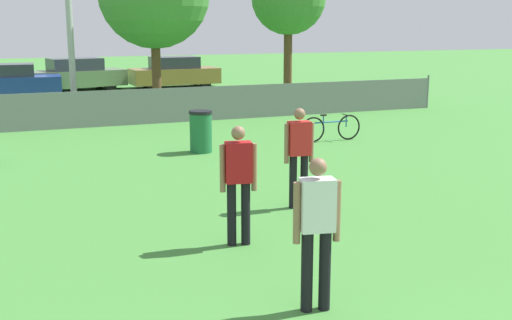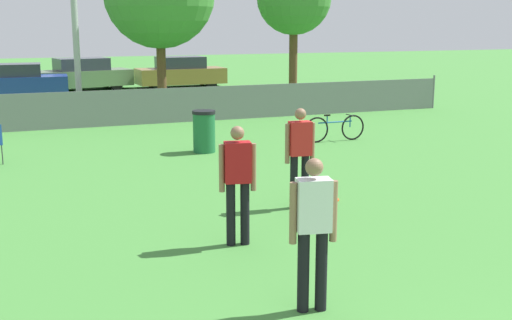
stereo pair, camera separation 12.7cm
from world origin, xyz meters
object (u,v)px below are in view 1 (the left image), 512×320
bicycle_sideline (331,128)px  parked_car_tan (175,73)px  player_defender_red (299,151)px  parked_car_olive (76,75)px  frisbee_disc (331,199)px  player_thrower_red (238,178)px  trash_bin (201,131)px  player_receiver_white (317,225)px  parked_car_blue (6,81)px

bicycle_sideline → parked_car_tan: size_ratio=0.41×
player_defender_red → parked_car_tan: (3.53, 21.19, -0.27)m
parked_car_olive → parked_car_tan: (4.66, -0.34, -0.00)m
frisbee_disc → parked_car_olive: bearing=95.0°
player_thrower_red → frisbee_disc: (2.34, 1.58, -0.96)m
player_thrower_red → parked_car_olive: player_thrower_red is taller
player_thrower_red → frisbee_disc: 2.99m
bicycle_sideline → trash_bin: (-3.66, -0.13, 0.16)m
player_receiver_white → player_thrower_red: bearing=102.1°
player_receiver_white → parked_car_tan: player_receiver_white is taller
trash_bin → parked_car_olive: (-1.03, 16.31, 0.20)m
player_defender_red → bicycle_sideline: bearing=62.0°
bicycle_sideline → parked_car_blue: parked_car_blue is taller
player_receiver_white → parked_car_tan: 25.40m
parked_car_blue → parked_car_tan: size_ratio=1.06×
player_receiver_white → frisbee_disc: size_ratio=6.48×
bicycle_sideline → parked_car_olive: 16.86m
player_thrower_red → bicycle_sideline: player_thrower_red is taller
frisbee_disc → parked_car_tan: size_ratio=0.06×
parked_car_tan → trash_bin: bearing=-104.4°
player_thrower_red → bicycle_sideline: 8.50m
player_defender_red → parked_car_blue: player_defender_red is taller
frisbee_disc → trash_bin: 5.11m
player_receiver_white → trash_bin: player_receiver_white is taller
player_defender_red → parked_car_tan: player_defender_red is taller
trash_bin → parked_car_olive: size_ratio=0.22×
parked_car_blue → player_thrower_red: bearing=-79.3°
trash_bin → parked_car_blue: (-4.11, 14.40, 0.16)m
player_defender_red → bicycle_sideline: player_defender_red is taller
player_defender_red → trash_bin: (-0.11, 5.22, -0.46)m
player_receiver_white → player_defender_red: bearing=78.2°
player_receiver_white → bicycle_sideline: bearing=71.8°
player_defender_red → parked_car_olive: (-1.13, 21.53, -0.26)m
player_defender_red → player_thrower_red: bearing=-133.7°
parked_car_olive → parked_car_tan: size_ratio=1.10×
player_thrower_red → player_receiver_white: size_ratio=1.00×
player_receiver_white → bicycle_sideline: (5.13, 9.03, -0.62)m
player_defender_red → parked_car_olive: player_defender_red is taller
bicycle_sideline → parked_car_olive: (-4.69, 16.19, 0.36)m
bicycle_sideline → trash_bin: bearing=-178.5°
trash_bin → parked_car_blue: parked_car_blue is taller
player_defender_red → parked_car_tan: 21.49m
player_thrower_red → parked_car_blue: (-2.61, 21.00, -0.30)m
parked_car_blue → bicycle_sideline: bearing=-57.8°
frisbee_disc → trash_bin: bearing=99.6°
player_defender_red → parked_car_blue: 20.07m
parked_car_blue → parked_car_tan: bearing=15.1°
player_receiver_white → parked_car_tan: size_ratio=0.40×
trash_bin → parked_car_blue: 14.98m
bicycle_sideline → trash_bin: trash_bin is taller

